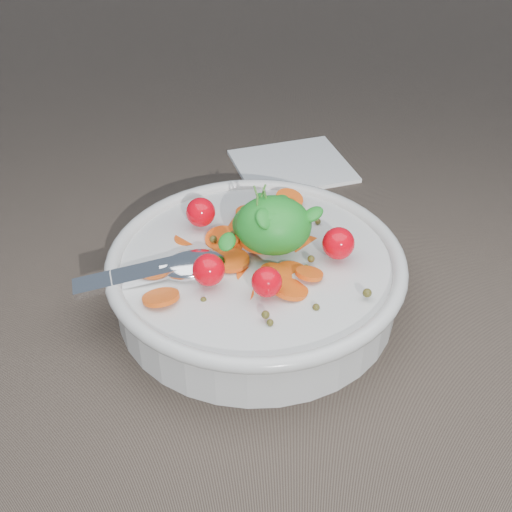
{
  "coord_description": "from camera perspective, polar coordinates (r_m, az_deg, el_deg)",
  "views": [
    {
      "loc": [
        0.02,
        -0.5,
        0.43
      ],
      "look_at": [
        -0.0,
        -0.01,
        0.06
      ],
      "focal_mm": 45.0,
      "sensor_mm": 36.0,
      "label": 1
    }
  ],
  "objects": [
    {
      "name": "napkin",
      "position": [
        0.88,
        3.23,
        8.0
      ],
      "size": [
        0.18,
        0.17,
        0.01
      ],
      "primitive_type": "cube",
      "rotation": [
        0.0,
        0.0,
        0.36
      ],
      "color": "white",
      "rests_on": "ground"
    },
    {
      "name": "ground",
      "position": [
        0.66,
        0.43,
        -3.24
      ],
      "size": [
        6.0,
        6.0,
        0.0
      ],
      "primitive_type": "plane",
      "color": "brown",
      "rests_on": "ground"
    },
    {
      "name": "bowl",
      "position": [
        0.63,
        -0.01,
        -1.68
      ],
      "size": [
        0.31,
        0.29,
        0.12
      ],
      "color": "silver",
      "rests_on": "ground"
    }
  ]
}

